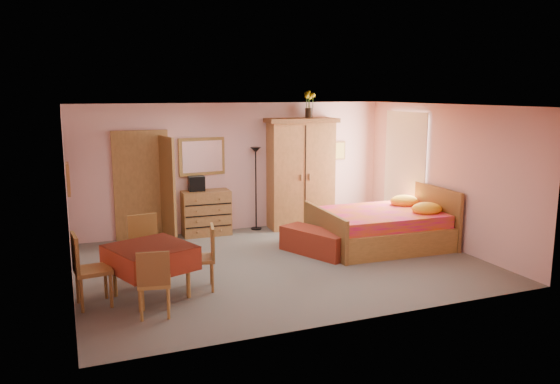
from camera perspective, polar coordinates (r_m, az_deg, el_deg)
name	(u,v)px	position (r m, az deg, el deg)	size (l,w,h in m)	color
floor	(281,263)	(9.17, 0.11, -7.44)	(6.50, 6.50, 0.00)	#666159
ceiling	(281,106)	(8.73, 0.12, 9.02)	(6.50, 6.50, 0.00)	brown
wall_back	(236,167)	(11.19, -4.65, 2.62)	(6.50, 0.10, 2.60)	#D8A19C
wall_front	(358,219)	(6.65, 8.16, -2.84)	(6.50, 0.10, 2.60)	#D8A19C
wall_left	(67,201)	(8.24, -21.36, -0.88)	(0.10, 5.00, 2.60)	#D8A19C
wall_right	(445,175)	(10.49, 16.84, 1.68)	(0.10, 5.00, 2.60)	#D8A19C
doorway	(142,186)	(10.81, -14.25, 0.57)	(1.06, 0.12, 2.15)	#9E6B35
window	(405,160)	(11.40, 12.98, 3.29)	(0.08, 1.40, 1.95)	white
picture_left	(68,179)	(7.59, -21.28, 1.27)	(0.04, 0.32, 0.42)	orange
picture_back	(339,151)	(12.03, 6.17, 4.33)	(0.30, 0.04, 0.40)	#D8BF59
chest_of_drawers	(206,213)	(10.94, -7.72, -2.17)	(0.94, 0.47, 0.89)	brown
wall_mirror	(202,156)	(10.96, -8.13, 3.70)	(0.95, 0.05, 0.75)	silver
stereo	(196,184)	(10.84, -8.72, 0.88)	(0.31, 0.23, 0.29)	black
floor_lamp	(256,189)	(11.21, -2.53, 0.35)	(0.22, 0.22, 1.71)	black
wardrobe	(300,173)	(11.38, 2.12, 1.98)	(1.46, 0.75, 2.29)	#AF6F3B
sunflower_vase	(309,104)	(11.45, 3.05, 9.15)	(0.22, 0.22, 0.55)	yellow
bed	(380,217)	(10.23, 10.36, -2.62)	(2.32, 1.82, 1.07)	#D61467
bench	(315,242)	(9.64, 3.70, -5.22)	(0.48, 1.31, 0.44)	maroon
dining_table	(151,272)	(7.81, -13.33, -8.10)	(1.01, 1.01, 0.74)	maroon
chair_south	(154,282)	(7.18, -12.98, -9.12)	(0.40, 0.40, 0.89)	#B07F3B
chair_north	(147,249)	(8.44, -13.76, -5.83)	(0.45, 0.45, 0.99)	#935E32
chair_west	(93,269)	(7.69, -18.97, -7.65)	(0.45, 0.45, 1.00)	olive
chair_east	(200,258)	(7.96, -8.41, -6.84)	(0.42, 0.42, 0.93)	#A16C36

